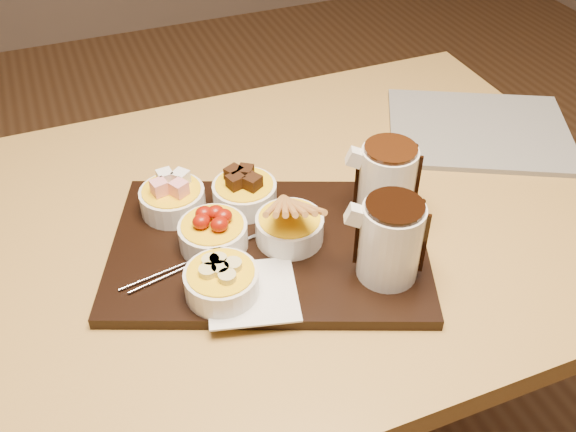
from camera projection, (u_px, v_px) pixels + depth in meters
name	position (u px, v px, depth m)	size (l,w,h in m)	color
dining_table	(260.00, 265.00, 1.07)	(1.20, 0.80, 0.75)	#B68D43
serving_board	(269.00, 247.00, 0.95)	(0.46, 0.30, 0.02)	black
napkin	(252.00, 292.00, 0.86)	(0.12, 0.12, 0.00)	white
bowl_marshmallows	(173.00, 200.00, 0.99)	(0.10, 0.10, 0.04)	white
bowl_cake	(245.00, 195.00, 1.00)	(0.10, 0.10, 0.04)	white
bowl_strawberries	(213.00, 235.00, 0.92)	(0.10, 0.10, 0.04)	white
bowl_biscotti	(290.00, 229.00, 0.94)	(0.10, 0.10, 0.04)	white
bowl_bananas	(222.00, 283.00, 0.85)	(0.10, 0.10, 0.04)	white
pitcher_dark_chocolate	(390.00, 242.00, 0.86)	(0.08, 0.08, 0.12)	silver
pitcher_milk_chocolate	(387.00, 183.00, 0.96)	(0.08, 0.08, 0.12)	silver
fondue_skewers	(205.00, 255.00, 0.92)	(0.26, 0.03, 0.01)	silver
newspaper	(479.00, 130.00, 1.20)	(0.33, 0.26, 0.01)	beige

